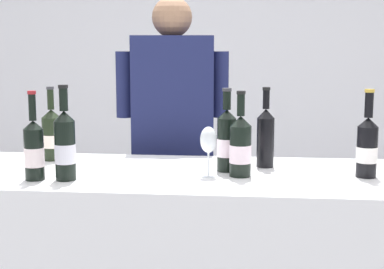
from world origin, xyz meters
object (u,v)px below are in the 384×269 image
Objects in this scene: wine_bottle_1 at (367,146)px; wine_glass at (208,142)px; wine_bottle_3 at (34,150)px; wine_bottle_2 at (65,145)px; wine_bottle_4 at (240,146)px; wine_bottle_7 at (52,135)px; wine_bottle_5 at (265,136)px; wine_bottle_6 at (227,140)px; person_server at (173,177)px.

wine_glass is at bearing -175.38° from wine_bottle_1.
wine_bottle_3 is at bearing -169.08° from wine_glass.
wine_bottle_2 is at bearing -171.72° from wine_bottle_1.
wine_glass is (-0.12, -0.01, 0.02)m from wine_bottle_4.
wine_bottle_3 is at bearing -80.23° from wine_bottle_7.
wine_bottle_3 is 0.65m from wine_glass.
wine_bottle_4 is 0.85m from wine_bottle_7.
wine_bottle_1 reaches higher than wine_bottle_7.
wine_bottle_5 is at bearing 158.40° from wine_bottle_1.
wine_bottle_1 reaches higher than wine_bottle_6.
wine_bottle_3 is at bearing -117.49° from person_server.
wine_bottle_5 is at bearing 41.96° from wine_glass.
wine_bottle_2 is at bearing -167.63° from wine_glass.
wine_bottle_3 is at bearing -169.87° from wine_bottle_4.
person_server is at bearing 69.31° from wine_bottle_2.
wine_bottle_5 is 0.18m from wine_bottle_6.
wine_bottle_1 is 1.24m from wine_bottle_3.
person_server is (-0.35, 0.65, -0.28)m from wine_bottle_4.
wine_glass is at bearing 10.92° from wine_bottle_3.
wine_bottle_6 is 1.03× the size of wine_bottle_7.
wine_bottle_3 and wine_bottle_6 have the same top height.
wine_bottle_1 is 1.01× the size of wine_bottle_3.
person_server is at bearing 133.74° from wine_bottle_5.
wine_bottle_7 is 0.74m from wine_glass.
wine_bottle_6 is 0.78m from wine_bottle_7.
wine_bottle_1 is 0.19× the size of person_server.
wine_bottle_7 is at bearing 116.20° from wine_bottle_2.
wine_bottle_3 is 0.73m from wine_bottle_6.
wine_bottle_5 is 1.71× the size of wine_glass.
wine_bottle_1 reaches higher than wine_glass.
person_server is at bearing 108.90° from wine_glass.
person_server reaches higher than wine_bottle_4.
wine_bottle_5 is 0.19× the size of person_server.
wine_bottle_7 is (-0.18, 0.36, -0.02)m from wine_bottle_2.
wine_glass is at bearing -174.12° from wine_bottle_4.
wine_bottle_2 is 0.53m from wine_glass.
wine_bottle_1 is 1.31m from wine_bottle_7.
wine_bottle_4 is 0.10m from wine_bottle_6.
wine_bottle_5 is at bearing 22.82° from wine_bottle_2.
wine_bottle_4 reaches higher than wine_glass.
wine_bottle_6 reaches higher than wine_glass.
wine_bottle_5 reaches higher than wine_glass.
wine_bottle_1 is 0.53m from wine_bottle_6.
wine_bottle_2 is 0.12m from wine_bottle_3.
person_server is (0.29, 0.77, -0.29)m from wine_bottle_2.
wine_bottle_7 is at bearing 168.69° from wine_bottle_6.
wine_glass is 0.11× the size of person_server.
wine_bottle_6 is at bearing 19.95° from wine_bottle_2.
wine_bottle_5 is (0.10, 0.18, 0.01)m from wine_bottle_4.
wine_bottle_6 is 0.12m from wine_glass.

